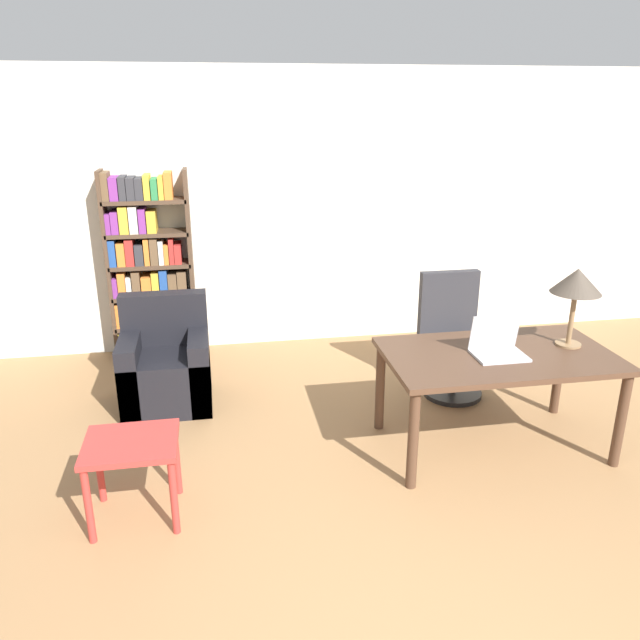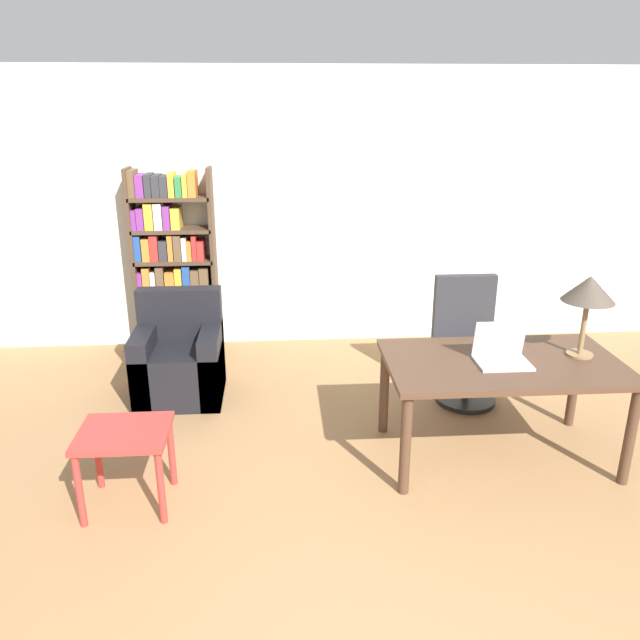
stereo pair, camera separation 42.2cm
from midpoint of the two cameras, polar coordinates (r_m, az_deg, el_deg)
name	(u,v)px [view 1 (the left image)]	position (r m, az deg, el deg)	size (l,w,h in m)	color
wall_back	(311,211)	(6.26, -2.83, 9.93)	(8.00, 0.06, 2.70)	silver
desk	(498,365)	(4.48, 13.38, -4.06)	(1.58, 0.91, 0.73)	#4C3323
laptop	(497,347)	(4.39, 13.31, -2.44)	(0.35, 0.26, 0.27)	#B2B2B7
table_lamp	(577,283)	(4.59, 20.03, 3.16)	(0.35, 0.35, 0.57)	olive
office_chair	(452,340)	(5.34, 9.80, -1.87)	(0.53, 0.53, 1.03)	black
side_table_blue	(132,455)	(3.96, -19.84, -11.61)	(0.54, 0.47, 0.52)	#B2332D
armchair	(166,368)	(5.33, -16.09, -4.31)	(0.70, 0.65, 0.89)	black
bookshelf	(148,271)	(6.18, -17.40, 4.24)	(0.78, 0.28, 1.80)	#4C3828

